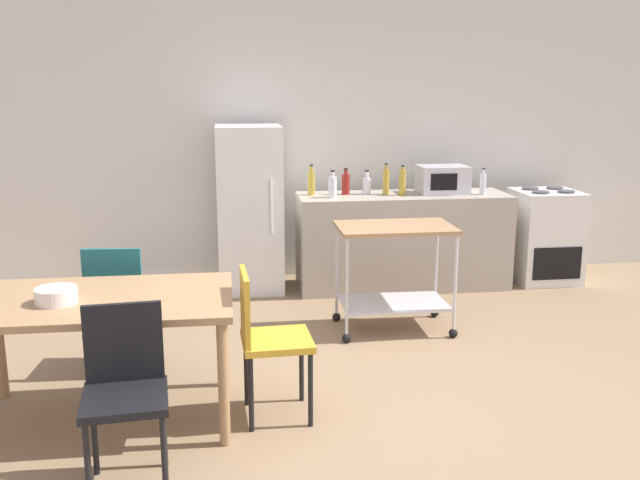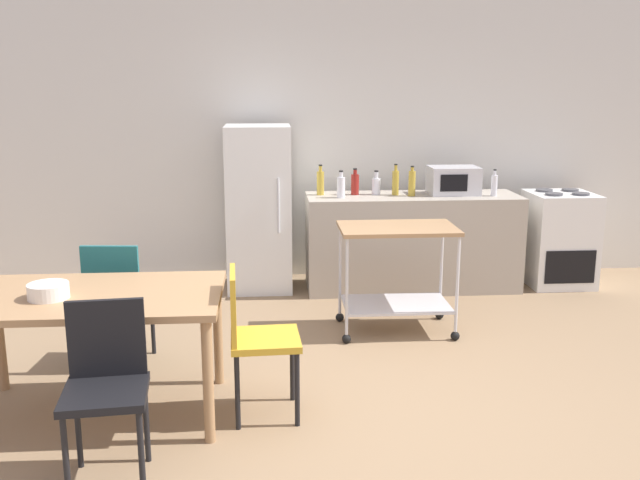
% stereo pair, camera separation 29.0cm
% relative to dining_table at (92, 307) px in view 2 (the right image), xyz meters
% --- Properties ---
extents(ground_plane, '(12.00, 12.00, 0.00)m').
position_rel_dining_table_xyz_m(ground_plane, '(1.49, -0.12, -0.67)').
color(ground_plane, '#8C7051').
extents(back_wall, '(8.40, 0.12, 2.90)m').
position_rel_dining_table_xyz_m(back_wall, '(1.49, 3.08, 0.78)').
color(back_wall, silver).
rests_on(back_wall, ground_plane).
extents(kitchen_counter, '(2.00, 0.64, 0.90)m').
position_rel_dining_table_xyz_m(kitchen_counter, '(2.39, 2.48, -0.22)').
color(kitchen_counter, '#A89E8E').
rests_on(kitchen_counter, ground_plane).
extents(dining_table, '(1.50, 0.90, 0.75)m').
position_rel_dining_table_xyz_m(dining_table, '(0.00, 0.00, 0.00)').
color(dining_table, '#A37A51').
rests_on(dining_table, ground_plane).
extents(chair_black, '(0.44, 0.44, 0.89)m').
position_rel_dining_table_xyz_m(chair_black, '(0.22, -0.69, -0.15)').
color(chair_black, black).
rests_on(chair_black, ground_plane).
extents(chair_teal, '(0.43, 0.43, 0.89)m').
position_rel_dining_table_xyz_m(chair_teal, '(-0.01, 0.72, -0.15)').
color(chair_teal, '#1E666B').
rests_on(chair_teal, ground_plane).
extents(chair_mustard, '(0.42, 0.42, 0.89)m').
position_rel_dining_table_xyz_m(chair_mustard, '(0.94, -0.08, -0.15)').
color(chair_mustard, gold).
rests_on(chair_mustard, ground_plane).
extents(stove_oven, '(0.60, 0.61, 0.92)m').
position_rel_dining_table_xyz_m(stove_oven, '(3.84, 2.49, -0.22)').
color(stove_oven, white).
rests_on(stove_oven, ground_plane).
extents(refrigerator, '(0.60, 0.63, 1.55)m').
position_rel_dining_table_xyz_m(refrigerator, '(0.94, 2.58, 0.10)').
color(refrigerator, white).
rests_on(refrigerator, ground_plane).
extents(kitchen_cart, '(0.91, 0.57, 0.85)m').
position_rel_dining_table_xyz_m(kitchen_cart, '(2.03, 1.29, -0.10)').
color(kitchen_cart, '#A37A51').
rests_on(kitchen_cart, ground_plane).
extents(bottle_soy_sauce, '(0.07, 0.07, 0.29)m').
position_rel_dining_table_xyz_m(bottle_soy_sauce, '(1.52, 2.56, 0.35)').
color(bottle_soy_sauce, gold).
rests_on(bottle_soy_sauce, kitchen_counter).
extents(bottle_hot_sauce, '(0.08, 0.08, 0.25)m').
position_rel_dining_table_xyz_m(bottle_hot_sauce, '(1.70, 2.38, 0.33)').
color(bottle_hot_sauce, silver).
rests_on(bottle_hot_sauce, kitchen_counter).
extents(bottle_soda, '(0.08, 0.08, 0.25)m').
position_rel_dining_table_xyz_m(bottle_soda, '(1.85, 2.55, 0.33)').
color(bottle_soda, maroon).
rests_on(bottle_soda, kitchen_counter).
extents(bottle_olive_oil, '(0.08, 0.08, 0.23)m').
position_rel_dining_table_xyz_m(bottle_olive_oil, '(2.05, 2.54, 0.32)').
color(bottle_olive_oil, silver).
rests_on(bottle_olive_oil, kitchen_counter).
extents(bottle_sesame_oil, '(0.06, 0.06, 0.29)m').
position_rel_dining_table_xyz_m(bottle_sesame_oil, '(2.22, 2.50, 0.35)').
color(bottle_sesame_oil, gold).
rests_on(bottle_sesame_oil, kitchen_counter).
extents(bottle_sparkling_water, '(0.07, 0.07, 0.28)m').
position_rel_dining_table_xyz_m(bottle_sparkling_water, '(2.37, 2.43, 0.35)').
color(bottle_sparkling_water, gold).
rests_on(bottle_sparkling_water, kitchen_counter).
extents(microwave, '(0.46, 0.35, 0.26)m').
position_rel_dining_table_xyz_m(microwave, '(2.78, 2.52, 0.36)').
color(microwave, silver).
rests_on(microwave, kitchen_counter).
extents(bottle_vinegar, '(0.06, 0.06, 0.25)m').
position_rel_dining_table_xyz_m(bottle_vinegar, '(3.13, 2.38, 0.33)').
color(bottle_vinegar, silver).
rests_on(bottle_vinegar, kitchen_counter).
extents(fruit_bowl, '(0.23, 0.23, 0.09)m').
position_rel_dining_table_xyz_m(fruit_bowl, '(-0.21, -0.08, 0.12)').
color(fruit_bowl, white).
rests_on(fruit_bowl, dining_table).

